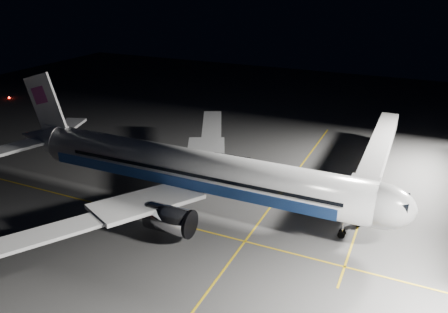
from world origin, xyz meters
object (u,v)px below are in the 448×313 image
safety_cone_b (252,191)px  safety_cone_c (268,172)px  jet_bridge (377,155)px  airliner (188,169)px  baggage_tug (187,170)px  safety_cone_a (232,195)px

safety_cone_b → safety_cone_c: (-0.03, 7.57, 0.04)m
jet_bridge → airliner: bearing=-142.0°
baggage_tug → safety_cone_b: size_ratio=5.33×
safety_cone_a → safety_cone_c: 10.21m
safety_cone_b → safety_cone_c: safety_cone_c is taller
jet_bridge → safety_cone_c: size_ratio=50.89×
safety_cone_a → safety_cone_c: bearing=78.3°
airliner → jet_bridge: airliner is taller
jet_bridge → safety_cone_b: bearing=-144.0°
safety_cone_a → jet_bridge: bearing=37.8°
jet_bridge → safety_cone_a: size_ratio=62.61×
jet_bridge → safety_cone_a: 23.31m
airliner → baggage_tug: bearing=121.1°
airliner → jet_bridge: 29.31m
jet_bridge → safety_cone_b: size_ratio=58.17×
safety_cone_a → safety_cone_b: 3.21m
airliner → safety_cone_c: 16.40m
safety_cone_a → safety_cone_b: (2.09, 2.43, 0.02)m
airliner → safety_cone_b: size_ratio=103.97×
safety_cone_b → jet_bridge: bearing=36.0°
baggage_tug → safety_cone_a: size_ratio=5.73×
safety_cone_a → safety_cone_b: safety_cone_b is taller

